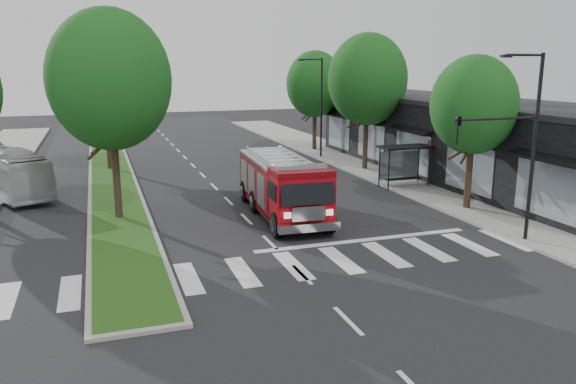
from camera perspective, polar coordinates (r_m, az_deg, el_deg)
name	(u,v)px	position (r m, az deg, el deg)	size (l,w,h in m)	color
ground	(270,243)	(24.37, -1.84, -5.17)	(140.00, 140.00, 0.00)	black
sidewalk_right	(405,179)	(38.23, 11.80, 1.33)	(5.00, 80.00, 0.15)	gray
median	(111,174)	(40.86, -17.49, 1.74)	(3.00, 50.00, 0.15)	gray
storefront_row	(465,140)	(40.31, 17.50, 5.09)	(8.00, 30.00, 5.00)	black
bus_shelter	(403,155)	(35.66, 11.65, 3.72)	(3.20, 1.60, 2.61)	black
tree_right_near	(474,105)	(30.36, 18.35, 8.38)	(4.40, 4.40, 8.05)	black
tree_right_mid	(367,79)	(40.53, 8.06, 11.25)	(5.60, 5.60, 9.72)	black
tree_right_far	(315,84)	(49.68, 2.75, 10.89)	(5.00, 5.00, 8.73)	black
tree_median_near	(110,80)	(28.19, -17.66, 10.79)	(5.80, 5.80, 10.16)	black
tree_median_far	(104,79)	(42.19, -18.17, 10.81)	(5.60, 5.60, 9.72)	black
streetlight_right_near	(518,136)	(24.99, 22.31, 5.30)	(4.08, 0.22, 8.00)	black
streetlight_right_far	(320,103)	(45.61, 3.24, 9.00)	(2.11, 0.20, 8.00)	black
fire_engine	(282,186)	(28.31, -0.58, 0.58)	(3.26, 9.28, 3.17)	#60050A
city_bus	(6,172)	(36.99, -26.74, 1.86)	(2.29, 9.78, 2.72)	#ACADB1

